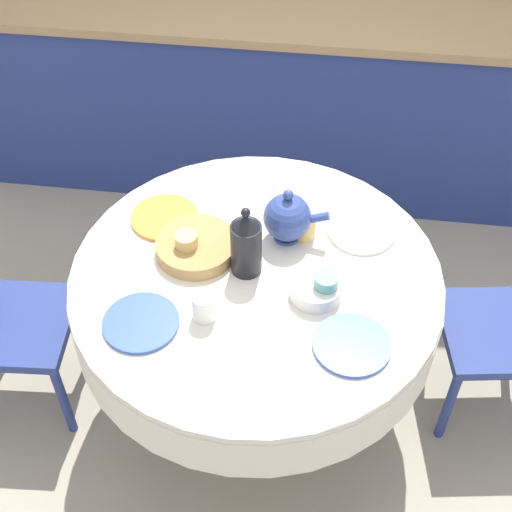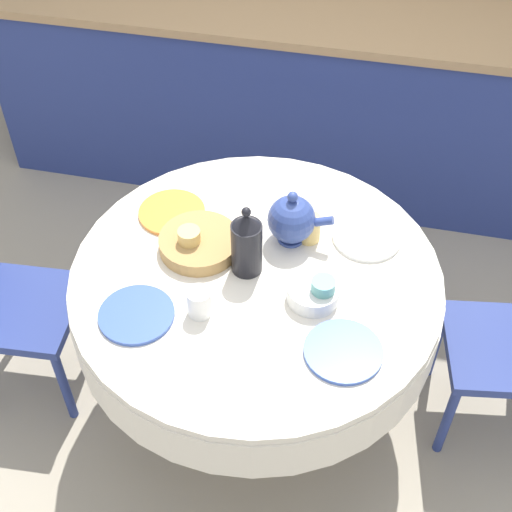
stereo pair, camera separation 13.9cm
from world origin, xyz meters
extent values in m
plane|color=#9E937F|center=(0.00, 0.00, 0.00)|extent=(12.00, 12.00, 0.00)
cube|color=navy|center=(0.00, 1.47, 0.45)|extent=(3.20, 0.60, 0.91)
cube|color=#A37F56|center=(0.00, 1.47, 0.93)|extent=(3.24, 0.64, 0.04)
cylinder|color=brown|center=(0.00, 0.00, 0.02)|extent=(0.44, 0.44, 0.04)
cylinder|color=brown|center=(0.00, 0.00, 0.30)|extent=(0.11, 0.11, 0.51)
cylinder|color=silver|center=(0.00, 0.00, 0.64)|extent=(1.25, 1.25, 0.18)
cylinder|color=silver|center=(0.00, 0.00, 0.75)|extent=(1.24, 1.24, 0.03)
cube|color=navy|center=(0.88, 0.14, 0.42)|extent=(0.46, 0.46, 0.04)
cylinder|color=navy|center=(0.73, -0.07, 0.20)|extent=(0.04, 0.04, 0.40)
cylinder|color=navy|center=(0.68, 0.28, 0.20)|extent=(0.04, 0.04, 0.40)
cube|color=navy|center=(-0.89, -0.06, 0.42)|extent=(0.43, 0.43, 0.04)
cylinder|color=navy|center=(-0.72, 0.12, 0.20)|extent=(0.04, 0.04, 0.40)
cylinder|color=navy|center=(-0.70, -0.23, 0.20)|extent=(0.04, 0.04, 0.40)
cylinder|color=navy|center=(-1.08, 0.10, 0.20)|extent=(0.04, 0.04, 0.40)
cylinder|color=#3856AD|center=(-0.33, -0.26, 0.77)|extent=(0.24, 0.24, 0.01)
cylinder|color=white|center=(-0.14, -0.20, 0.81)|extent=(0.08, 0.08, 0.10)
cylinder|color=#3856AD|center=(0.32, -0.26, 0.77)|extent=(0.24, 0.24, 0.01)
cylinder|color=#5BA39E|center=(0.23, -0.08, 0.81)|extent=(0.08, 0.08, 0.10)
cylinder|color=orange|center=(-0.36, 0.22, 0.77)|extent=(0.24, 0.24, 0.01)
cylinder|color=#DBB766|center=(-0.24, 0.05, 0.81)|extent=(0.08, 0.08, 0.10)
cylinder|color=white|center=(0.34, 0.24, 0.77)|extent=(0.24, 0.24, 0.01)
cylinder|color=#DBB766|center=(0.14, 0.20, 0.81)|extent=(0.08, 0.08, 0.10)
cylinder|color=black|center=(-0.03, 0.01, 0.86)|extent=(0.10, 0.10, 0.19)
cone|color=black|center=(-0.03, 0.01, 0.98)|extent=(0.09, 0.09, 0.04)
sphere|color=black|center=(-0.03, 0.01, 1.02)|extent=(0.03, 0.03, 0.03)
cylinder|color=#33478E|center=(0.08, 0.18, 0.77)|extent=(0.09, 0.09, 0.01)
sphere|color=#33478E|center=(0.08, 0.18, 0.86)|extent=(0.16, 0.16, 0.16)
cylinder|color=#33478E|center=(0.18, 0.18, 0.86)|extent=(0.10, 0.03, 0.06)
sphere|color=#33478E|center=(0.08, 0.18, 0.96)|extent=(0.04, 0.04, 0.04)
cylinder|color=#AD844C|center=(-0.21, 0.07, 0.79)|extent=(0.27, 0.27, 0.05)
cylinder|color=silver|center=(0.20, -0.07, 0.79)|extent=(0.17, 0.17, 0.06)
camera|label=1|loc=(0.21, -1.58, 2.50)|focal=50.00mm
camera|label=2|loc=(0.34, -1.56, 2.50)|focal=50.00mm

